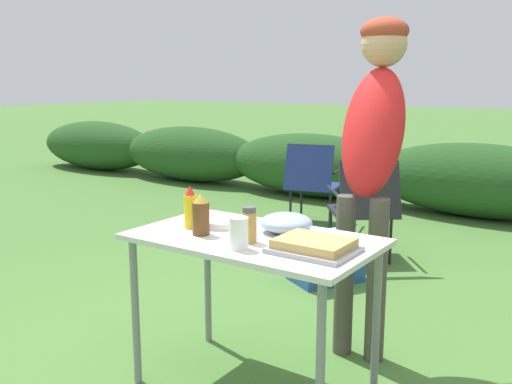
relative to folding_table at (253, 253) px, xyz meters
name	(u,v)px	position (x,y,z in m)	size (l,w,h in m)	color
shrub_hedge	(478,180)	(0.00, 4.21, -0.27)	(14.40, 0.90, 0.79)	#234C1E
folding_table	(253,253)	(0.00, 0.00, 0.00)	(1.10, 0.64, 0.74)	silver
food_tray	(314,246)	(0.34, -0.06, 0.10)	(0.33, 0.27, 0.06)	#9E9EA3
plate_stack	(221,222)	(-0.24, 0.07, 0.09)	(0.22, 0.22, 0.03)	white
mixing_bowl	(286,223)	(0.08, 0.15, 0.12)	(0.24, 0.24, 0.09)	#99B2CC
paper_cup_stack	(239,233)	(0.06, -0.19, 0.14)	(0.08, 0.08, 0.14)	white
spice_jar	(249,225)	(0.04, -0.09, 0.15)	(0.07, 0.07, 0.16)	#B2893D
beer_bottle	(201,215)	(-0.22, -0.11, 0.17)	(0.08, 0.08, 0.19)	brown
mustard_bottle	(190,208)	(-0.33, -0.04, 0.17)	(0.06, 0.06, 0.20)	yellow
standing_person_with_beanie	(373,137)	(0.26, 0.71, 0.48)	(0.36, 0.50, 1.75)	#4C473D
camp_chair_green_behind_table	(364,204)	(-0.37, 2.08, -0.20)	(0.73, 0.75, 0.83)	#232328
camp_chair_near_hedge	(313,180)	(-1.25, 2.85, -0.20)	(0.60, 0.68, 0.83)	navy
cooler_box	(326,258)	(-0.40, 1.51, -0.49)	(0.52, 0.58, 0.34)	#234C93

